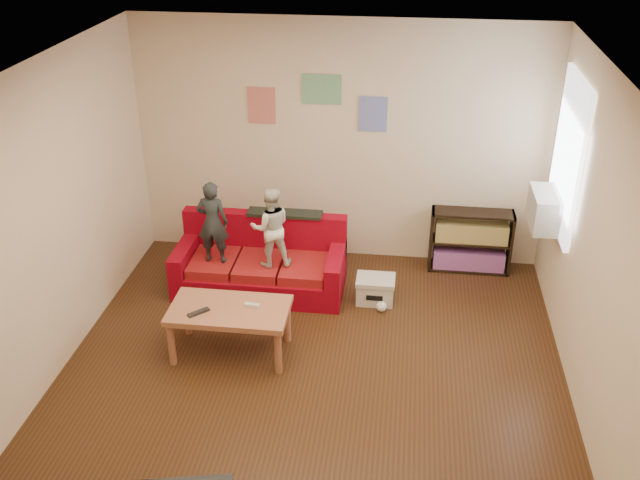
# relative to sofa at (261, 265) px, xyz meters

# --- Properties ---
(room_shell) EXTENTS (4.52, 5.02, 2.72)m
(room_shell) POSITION_rel_sofa_xyz_m (0.74, -1.64, 1.09)
(room_shell) COLOR #422612
(room_shell) RESTS_ON ground
(sofa) EXTENTS (1.77, 0.81, 0.78)m
(sofa) POSITION_rel_sofa_xyz_m (0.00, 0.00, 0.00)
(sofa) COLOR maroon
(sofa) RESTS_ON ground
(child_a) EXTENTS (0.33, 0.22, 0.89)m
(child_a) POSITION_rel_sofa_xyz_m (-0.45, -0.16, 0.56)
(child_a) COLOR #242A2D
(child_a) RESTS_ON sofa
(child_b) EXTENTS (0.49, 0.43, 0.86)m
(child_b) POSITION_rel_sofa_xyz_m (0.15, -0.16, 0.54)
(child_b) COLOR silver
(child_b) RESTS_ON sofa
(coffee_table) EXTENTS (1.08, 0.60, 0.49)m
(coffee_table) POSITION_rel_sofa_xyz_m (-0.05, -1.20, 0.16)
(coffee_table) COLOR #B96E4D
(coffee_table) RESTS_ON ground
(remote) EXTENTS (0.18, 0.18, 0.02)m
(remote) POSITION_rel_sofa_xyz_m (-0.30, -1.32, 0.24)
(remote) COLOR black
(remote) RESTS_ON coffee_table
(game_controller) EXTENTS (0.14, 0.05, 0.03)m
(game_controller) POSITION_rel_sofa_xyz_m (0.15, -1.15, 0.24)
(game_controller) COLOR beige
(game_controller) RESTS_ON coffee_table
(bookshelf) EXTENTS (0.89, 0.27, 0.71)m
(bookshelf) POSITION_rel_sofa_xyz_m (2.23, 0.66, 0.06)
(bookshelf) COLOR black
(bookshelf) RESTS_ON ground
(window) EXTENTS (0.04, 1.08, 1.48)m
(window) POSITION_rel_sofa_xyz_m (2.96, 0.01, 1.38)
(window) COLOR white
(window) RESTS_ON room_shell
(ac_unit) EXTENTS (0.28, 0.55, 0.35)m
(ac_unit) POSITION_rel_sofa_xyz_m (2.84, 0.01, 0.82)
(ac_unit) COLOR #B7B2A3
(ac_unit) RESTS_ON window
(artwork_left) EXTENTS (0.30, 0.01, 0.40)m
(artwork_left) POSITION_rel_sofa_xyz_m (-0.11, 0.84, 1.49)
(artwork_left) COLOR #D87266
(artwork_left) RESTS_ON room_shell
(artwork_center) EXTENTS (0.42, 0.01, 0.32)m
(artwork_center) POSITION_rel_sofa_xyz_m (0.54, 0.84, 1.69)
(artwork_center) COLOR #72B27F
(artwork_center) RESTS_ON room_shell
(artwork_right) EXTENTS (0.30, 0.01, 0.38)m
(artwork_right) POSITION_rel_sofa_xyz_m (1.09, 0.84, 1.44)
(artwork_right) COLOR #727FCC
(artwork_right) RESTS_ON room_shell
(file_box) EXTENTS (0.40, 0.30, 0.27)m
(file_box) POSITION_rel_sofa_xyz_m (1.23, -0.14, -0.12)
(file_box) COLOR silver
(file_box) RESTS_ON ground
(tissue) EXTENTS (0.11, 0.11, 0.11)m
(tissue) POSITION_rel_sofa_xyz_m (1.30, -0.33, -0.21)
(tissue) COLOR white
(tissue) RESTS_ON ground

